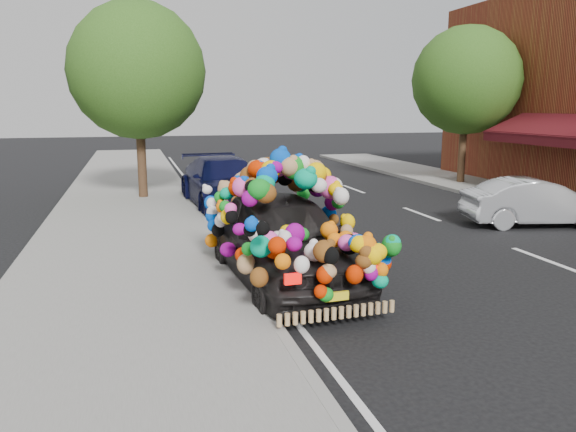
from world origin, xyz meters
name	(u,v)px	position (x,y,z in m)	size (l,w,h in m)	color
ground	(376,275)	(0.00, 0.00, 0.00)	(100.00, 100.00, 0.00)	black
sidewalk	(125,293)	(-4.30, 0.00, 0.06)	(4.00, 60.00, 0.12)	gray
kerb	(246,283)	(-2.35, 0.00, 0.07)	(0.15, 60.00, 0.13)	gray
lane_markings	(547,260)	(3.60, 0.00, 0.01)	(6.00, 50.00, 0.01)	silver
tree_near_sidewalk	(137,71)	(-3.80, 9.50, 4.02)	(4.20, 4.20, 6.13)	#332114
tree_far_b	(466,81)	(8.00, 10.00, 3.89)	(4.00, 4.00, 5.90)	#332114
plush_art_car	(283,218)	(-1.70, 0.11, 1.12)	(2.44, 4.80, 2.18)	black
navy_sedan	(225,182)	(-1.48, 7.61, 0.74)	(2.06, 5.07, 1.47)	#0A0C33
silver_hatchback	(537,202)	(5.64, 2.87, 0.59)	(1.26, 3.60, 1.19)	silver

